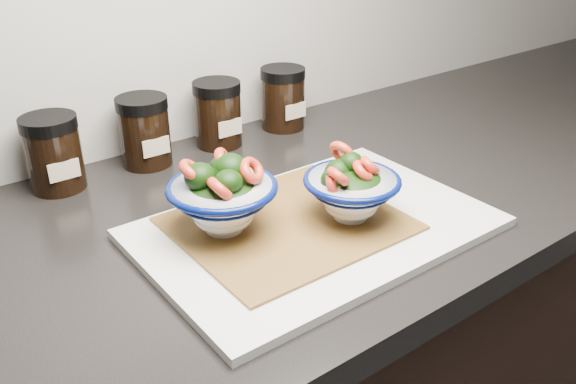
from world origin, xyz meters
TOP-DOWN VIEW (x-y plane):
  - countertop at (0.00, 1.45)m, footprint 3.50×0.60m
  - cutting_board at (-0.02, 1.36)m, footprint 0.45×0.30m
  - bamboo_mat at (-0.05, 1.38)m, footprint 0.28×0.24m
  - bowl_left at (-0.13, 1.41)m, footprint 0.14×0.14m
  - bowl_right at (0.02, 1.34)m, footprint 0.13×0.13m
  - spice_jar_a at (-0.25, 1.69)m, footprint 0.08×0.08m
  - spice_jar_b at (-0.11, 1.69)m, footprint 0.08×0.08m
  - spice_jar_c at (0.03, 1.69)m, footprint 0.08×0.08m
  - spice_jar_d at (0.17, 1.69)m, footprint 0.08×0.08m

SIDE VIEW (x-z plane):
  - countertop at x=0.00m, z-range 0.86..0.90m
  - cutting_board at x=-0.02m, z-range 0.90..0.91m
  - bamboo_mat at x=-0.05m, z-range 0.91..0.92m
  - bowl_right at x=0.02m, z-range 0.90..1.01m
  - spice_jar_a at x=-0.25m, z-range 0.90..1.01m
  - spice_jar_b at x=-0.11m, z-range 0.90..1.01m
  - spice_jar_c at x=0.03m, z-range 0.90..1.01m
  - spice_jar_d at x=0.17m, z-range 0.90..1.01m
  - bowl_left at x=-0.13m, z-range 0.91..1.02m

